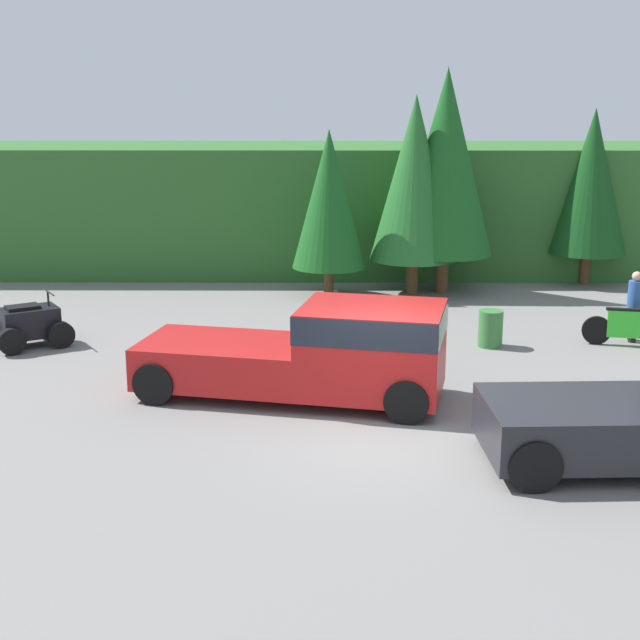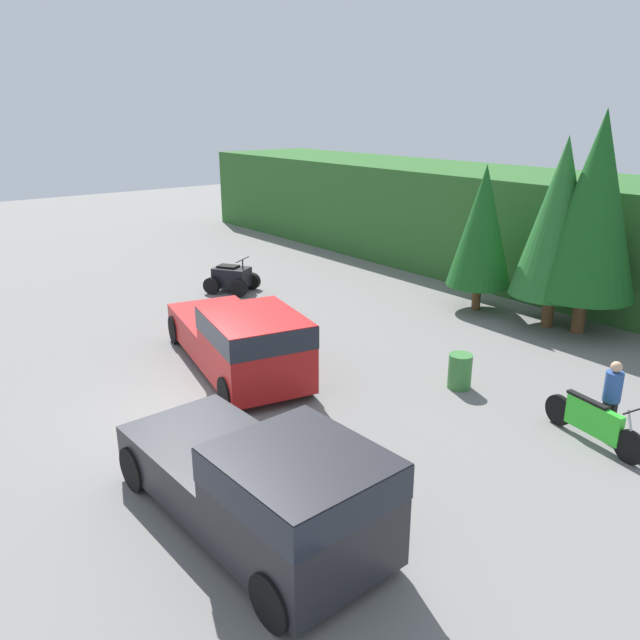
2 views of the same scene
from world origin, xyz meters
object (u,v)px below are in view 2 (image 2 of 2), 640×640
(dirt_bike, at_px, (593,422))
(rider_person, at_px, (612,397))
(pickup_truck_red, at_px, (242,339))
(quad_atv, at_px, (232,278))
(pickup_truck_second, at_px, (267,485))
(steel_barrel, at_px, (460,371))

(dirt_bike, bearing_deg, rider_person, 90.25)
(pickup_truck_red, relative_size, quad_atv, 2.86)
(pickup_truck_second, bearing_deg, quad_atv, 149.41)
(quad_atv, bearing_deg, steel_barrel, -31.96)
(steel_barrel, bearing_deg, rider_person, 7.79)
(quad_atv, relative_size, rider_person, 1.27)
(pickup_truck_red, xyz_separation_m, dirt_bike, (7.44, 3.86, -0.54))
(steel_barrel, bearing_deg, pickup_truck_red, -136.16)
(pickup_truck_red, bearing_deg, dirt_bike, 39.38)
(rider_person, relative_size, steel_barrel, 1.97)
(rider_person, distance_m, steel_barrel, 3.62)
(pickup_truck_red, height_order, dirt_bike, pickup_truck_red)
(quad_atv, height_order, steel_barrel, quad_atv)
(quad_atv, bearing_deg, dirt_bike, -31.81)
(dirt_bike, xyz_separation_m, steel_barrel, (-3.47, -0.04, -0.03))
(pickup_truck_second, height_order, steel_barrel, pickup_truck_second)
(pickup_truck_red, height_order, rider_person, pickup_truck_red)
(pickup_truck_red, xyz_separation_m, steel_barrel, (3.98, 3.82, -0.57))
(pickup_truck_red, xyz_separation_m, pickup_truck_second, (5.86, -3.12, -0.00))
(pickup_truck_second, bearing_deg, pickup_truck_red, 149.65)
(pickup_truck_red, bearing_deg, pickup_truck_second, -16.06)
(dirt_bike, distance_m, steel_barrel, 3.47)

